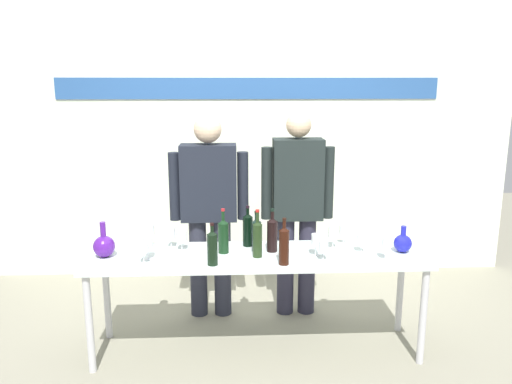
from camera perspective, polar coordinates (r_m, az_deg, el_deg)
ground_plane at (r=3.83m, az=0.11°, el=-17.50°), size 10.00×10.00×0.00m
back_wall at (r=4.91m, az=-0.80°, el=7.70°), size 5.20×0.11×3.00m
display_table at (r=3.54m, az=0.12°, el=-8.02°), size 2.37×0.57×0.74m
decanter_blue_left at (r=3.59m, az=-16.98°, el=-5.89°), size 0.15×0.15×0.25m
decanter_blue_right at (r=3.68m, az=16.43°, el=-5.60°), size 0.13×0.13×0.19m
presenter_left at (r=4.02m, az=-5.38°, el=-1.30°), size 0.63×0.22×1.66m
presenter_right at (r=4.05m, az=4.74°, el=-1.22°), size 0.59×0.22×1.68m
wine_bottle_0 at (r=3.29m, az=3.23°, el=-6.02°), size 0.07×0.07×0.32m
wine_bottle_1 at (r=3.65m, az=-0.95°, el=-4.22°), size 0.07×0.07×0.30m
wine_bottle_2 at (r=3.29m, az=-5.02°, el=-6.27°), size 0.07×0.07×0.29m
wine_bottle_3 at (r=3.53m, az=1.87°, el=-4.76°), size 0.08×0.08×0.31m
wine_bottle_4 at (r=3.54m, az=0.12°, el=-4.77°), size 0.07×0.07×0.29m
wine_bottle_5 at (r=3.42m, az=0.11°, el=-5.25°), size 0.06×0.06×0.34m
wine_bottle_6 at (r=3.51m, az=-3.76°, el=-4.93°), size 0.07×0.07×0.32m
wine_glass_left_0 at (r=3.38m, az=-12.77°, el=-6.26°), size 0.07×0.07×0.15m
wine_glass_left_1 at (r=3.66m, az=-9.71°, el=-4.69°), size 0.06×0.06×0.15m
wine_glass_left_2 at (r=3.59m, az=-8.51°, el=-5.02°), size 0.07×0.07×0.14m
wine_glass_left_3 at (r=3.46m, az=-12.28°, el=-5.68°), size 0.06×0.06×0.16m
wine_glass_left_4 at (r=3.74m, az=-12.07°, el=-4.31°), size 0.07×0.07×0.16m
wine_glass_right_0 at (r=3.48m, az=14.67°, el=-5.72°), size 0.06×0.06×0.16m
wine_glass_right_1 at (r=3.47m, az=6.84°, el=-5.50°), size 0.06×0.06×0.16m
wine_glass_right_2 at (r=3.76m, az=9.98°, el=-4.37°), size 0.06×0.06×0.14m
wine_glass_right_3 at (r=3.60m, az=11.96°, el=-5.33°), size 0.07×0.07×0.13m
wine_glass_right_4 at (r=3.64m, az=8.83°, el=-4.58°), size 0.07×0.07×0.17m
wine_glass_right_5 at (r=3.40m, az=7.72°, el=-6.23°), size 0.07×0.07×0.13m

